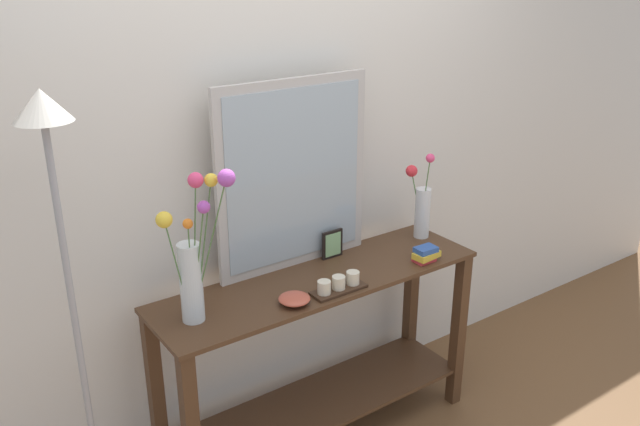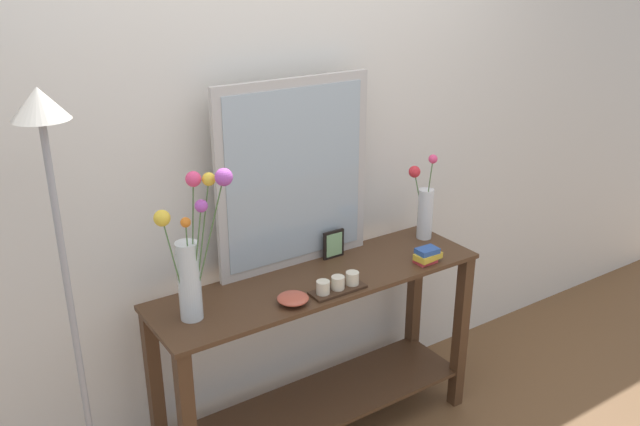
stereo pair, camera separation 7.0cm
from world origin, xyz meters
The scene contains 10 objects.
wall_back centered at (0.00, 0.33, 1.35)m, with size 6.40×0.08×2.70m, color silver.
console_table centered at (0.00, 0.00, 0.51)m, with size 1.51×0.42×0.85m.
mirror_leaning centered at (-0.01, 0.18, 1.26)m, with size 0.74×0.03×0.84m.
tall_vase_left centered at (-0.59, -0.03, 1.11)m, with size 0.25×0.20×0.62m.
vase_right centered at (0.66, 0.08, 1.01)m, with size 0.11×0.15×0.44m.
candle_tray centered at (-0.01, -0.14, 0.87)m, with size 0.24×0.09×0.07m.
picture_frame_small centered at (0.17, 0.14, 0.91)m, with size 0.11×0.01×0.13m.
decorative_bowl centered at (-0.22, -0.13, 0.87)m, with size 0.13×0.13×0.04m.
book_stack centered at (0.49, -0.14, 0.88)m, with size 0.13×0.08×0.07m.
floor_lamp centered at (-1.03, -0.03, 1.21)m, with size 0.24×0.24×1.79m.
Camera 2 is at (-1.43, -2.15, 2.16)m, focal length 37.43 mm.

